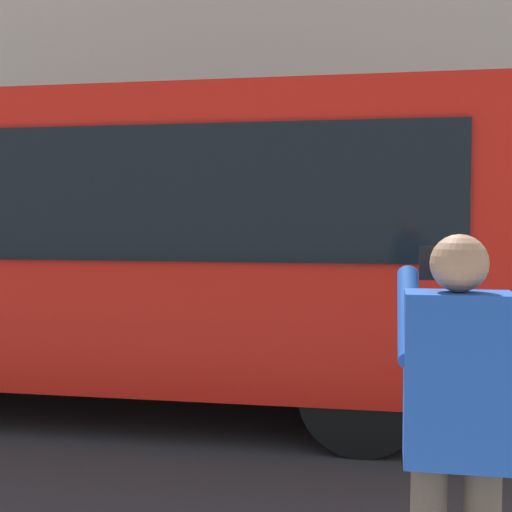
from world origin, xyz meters
TOP-DOWN VIEW (x-y plane):
  - ground_plane at (0.00, 0.00)m, footprint 60.00×60.00m
  - building_facade_far at (-0.02, -6.80)m, footprint 28.00×1.55m
  - red_bus at (2.80, 0.38)m, footprint 9.05×2.54m
  - pedestrian_photographer at (-0.69, 4.41)m, footprint 0.53×0.52m

SIDE VIEW (x-z plane):
  - ground_plane at x=0.00m, z-range 0.00..0.00m
  - pedestrian_photographer at x=-0.69m, z-range 0.29..1.99m
  - red_bus at x=2.80m, z-range 0.14..3.22m
  - building_facade_far at x=-0.02m, z-range -0.01..11.99m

